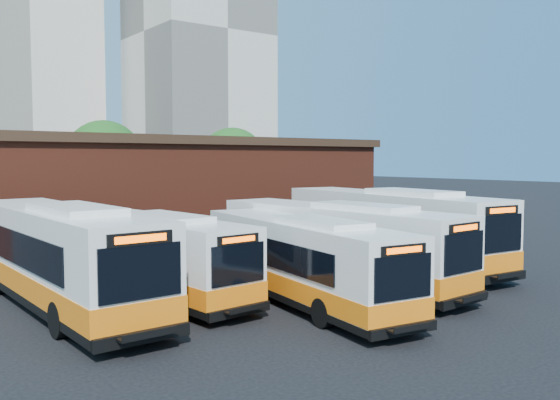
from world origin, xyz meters
TOP-DOWN VIEW (x-y plane):
  - ground at (0.00, 0.00)m, footprint 220.00×220.00m
  - bus_farwest at (-10.28, 5.16)m, footprint 3.10×13.32m
  - bus_west at (-7.00, 5.17)m, footprint 3.27×11.59m
  - bus_midwest at (-3.28, 0.74)m, footprint 3.83×11.54m
  - bus_mideast at (-0.22, 2.25)m, footprint 3.13×12.46m
  - bus_east at (4.82, 4.08)m, footprint 4.06×13.68m
  - transit_worker at (2.02, -2.64)m, footprint 0.55×0.75m
  - depot_building at (0.00, 20.00)m, footprint 28.60×12.60m
  - tree_mid at (2.00, 34.00)m, footprint 6.56×6.56m
  - tree_east at (13.00, 31.00)m, footprint 6.24×6.24m
  - tower_right at (30.00, 68.00)m, footprint 18.00×18.00m

SIDE VIEW (x-z plane):
  - ground at x=0.00m, z-range 0.00..0.00m
  - transit_worker at x=2.02m, z-range 0.00..1.91m
  - bus_midwest at x=-3.28m, z-range -0.14..2.96m
  - bus_west at x=-7.00m, z-range -0.14..2.98m
  - bus_mideast at x=-0.22m, z-range -0.15..3.21m
  - bus_farwest at x=-10.28m, z-range -0.17..3.44m
  - bus_east at x=4.82m, z-range -0.17..3.51m
  - depot_building at x=0.00m, z-range 0.06..6.46m
  - tree_east at x=13.00m, z-range 0.85..8.81m
  - tree_mid at x=2.00m, z-range 0.90..9.26m
  - tower_right at x=30.00m, z-range -0.26..48.94m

